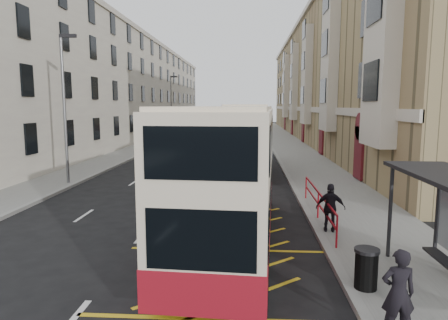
# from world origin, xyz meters

# --- Properties ---
(ground) EXTENTS (200.00, 200.00, 0.00)m
(ground) POSITION_xyz_m (0.00, 0.00, 0.00)
(ground) COLOR black
(ground) RESTS_ON ground
(pavement_right) EXTENTS (4.00, 120.00, 0.15)m
(pavement_right) POSITION_xyz_m (8.00, 30.00, 0.07)
(pavement_right) COLOR slate
(pavement_right) RESTS_ON ground
(pavement_left) EXTENTS (3.00, 120.00, 0.15)m
(pavement_left) POSITION_xyz_m (-7.50, 30.00, 0.07)
(pavement_left) COLOR slate
(pavement_left) RESTS_ON ground
(kerb_right) EXTENTS (0.25, 120.00, 0.15)m
(kerb_right) POSITION_xyz_m (6.00, 30.00, 0.07)
(kerb_right) COLOR gray
(kerb_right) RESTS_ON ground
(kerb_left) EXTENTS (0.25, 120.00, 0.15)m
(kerb_left) POSITION_xyz_m (-6.00, 30.00, 0.07)
(kerb_left) COLOR gray
(kerb_left) RESTS_ON ground
(road_markings) EXTENTS (10.00, 110.00, 0.01)m
(road_markings) POSITION_xyz_m (0.00, 45.00, 0.01)
(road_markings) COLOR silver
(road_markings) RESTS_ON ground
(terrace_right) EXTENTS (10.75, 79.00, 15.25)m
(terrace_right) POSITION_xyz_m (14.88, 45.38, 7.52)
(terrace_right) COLOR #958156
(terrace_right) RESTS_ON ground
(terrace_left) EXTENTS (9.18, 79.00, 13.25)m
(terrace_left) POSITION_xyz_m (-13.43, 45.50, 6.52)
(terrace_left) COLOR beige
(terrace_left) RESTS_ON ground
(guard_railing) EXTENTS (0.06, 6.56, 1.01)m
(guard_railing) POSITION_xyz_m (6.25, 5.75, 0.86)
(guard_railing) COLOR #A80D1A
(guard_railing) RESTS_ON pavement_right
(street_lamp_near) EXTENTS (0.93, 0.18, 8.00)m
(street_lamp_near) POSITION_xyz_m (-6.35, 12.00, 4.64)
(street_lamp_near) COLOR slate
(street_lamp_near) RESTS_ON pavement_left
(street_lamp_far) EXTENTS (0.93, 0.18, 8.00)m
(street_lamp_far) POSITION_xyz_m (-6.35, 42.00, 4.64)
(street_lamp_far) COLOR slate
(street_lamp_far) RESTS_ON pavement_left
(double_decker_front) EXTENTS (3.21, 11.09, 4.37)m
(double_decker_front) POSITION_xyz_m (3.06, 3.39, 2.22)
(double_decker_front) COLOR beige
(double_decker_front) RESTS_ON ground
(double_decker_rear) EXTENTS (3.36, 11.33, 4.46)m
(double_decker_rear) POSITION_xyz_m (3.00, 17.58, 2.27)
(double_decker_rear) COLOR beige
(double_decker_rear) RESTS_ON ground
(litter_bin) EXTENTS (0.58, 0.58, 0.96)m
(litter_bin) POSITION_xyz_m (6.35, -0.17, 0.65)
(litter_bin) COLOR black
(litter_bin) RESTS_ON pavement_right
(pedestrian_near) EXTENTS (0.61, 0.40, 1.68)m
(pedestrian_near) POSITION_xyz_m (6.35, -2.13, 0.99)
(pedestrian_near) COLOR black
(pedestrian_near) RESTS_ON pavement_right
(pedestrian_far) EXTENTS (1.01, 0.53, 1.65)m
(pedestrian_far) POSITION_xyz_m (6.37, 4.08, 0.97)
(pedestrian_far) COLOR black
(pedestrian_far) RESTS_ON pavement_right
(white_van) EXTENTS (4.04, 5.74, 1.45)m
(white_van) POSITION_xyz_m (-3.49, 35.87, 0.73)
(white_van) COLOR silver
(white_van) RESTS_ON ground
(car_silver) EXTENTS (1.80, 4.28, 1.45)m
(car_silver) POSITION_xyz_m (-5.20, 51.38, 0.72)
(car_silver) COLOR #A6A9AD
(car_silver) RESTS_ON ground
(car_dark) EXTENTS (1.77, 4.36, 1.41)m
(car_dark) POSITION_xyz_m (-4.64, 67.25, 0.70)
(car_dark) COLOR black
(car_dark) RESTS_ON ground
(car_red) EXTENTS (2.66, 4.72, 1.29)m
(car_red) POSITION_xyz_m (3.92, 60.01, 0.64)
(car_red) COLOR maroon
(car_red) RESTS_ON ground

